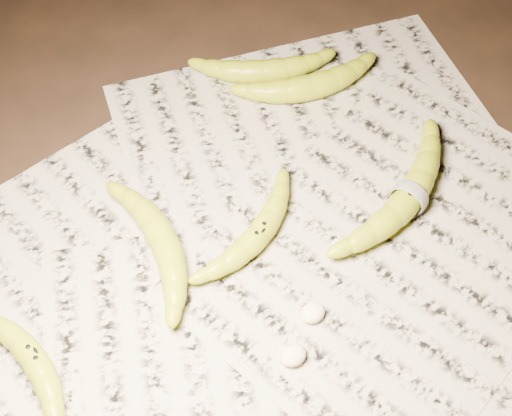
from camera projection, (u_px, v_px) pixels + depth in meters
ground at (256, 236)px, 0.96m from camera, size 3.00×3.00×0.00m
newspaper_patch at (267, 230)px, 0.96m from camera, size 0.90×0.70×0.01m
banana_left_a at (33, 358)px, 0.83m from camera, size 0.06×0.19×0.03m
banana_left_b at (164, 240)px, 0.92m from camera, size 0.10×0.21×0.04m
banana_center at (259, 233)px, 0.93m from camera, size 0.19×0.11×0.03m
banana_taped at (410, 196)px, 0.96m from camera, size 0.26×0.14×0.04m
banana_upper_a at (264, 70)px, 1.11m from camera, size 0.20×0.16×0.04m
banana_upper_b at (311, 85)px, 1.09m from camera, size 0.21×0.13×0.04m
measuring_tape at (410, 196)px, 0.96m from camera, size 0.02×0.05×0.05m
flesh_chunk_a at (313, 311)px, 0.87m from camera, size 0.03×0.03×0.02m
flesh_chunk_b at (293, 354)px, 0.84m from camera, size 0.03×0.03×0.02m
flesh_chunk_c at (339, 244)px, 0.93m from camera, size 0.03×0.02×0.01m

